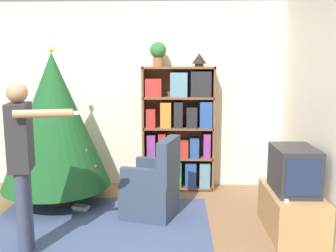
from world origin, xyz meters
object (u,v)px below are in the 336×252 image
Objects in this scene: christmas_tree at (54,121)px; potted_plant at (158,52)px; armchair at (153,188)px; television at (294,170)px; standing_person at (22,155)px; table_lamp at (199,59)px; bookshelf at (179,130)px.

potted_plant is (1.26, 0.59, 0.85)m from christmas_tree.
potted_plant is at bearing -165.26° from armchair.
television is at bearing -43.33° from potted_plant.
christmas_tree is 2.13× the size of armchair.
potted_plant reaches higher than armchair.
potted_plant reaches higher than standing_person.
potted_plant is 0.56m from table_lamp.
standing_person is (-2.58, -0.53, 0.27)m from television.
table_lamp reaches higher than television.
television is at bearing 89.91° from armchair.
bookshelf is at bearing -177.64° from table_lamp.
table_lamp is at bearing 127.24° from standing_person.
armchair is 1.86m from potted_plant.
standing_person is (-1.11, -0.94, 0.62)m from armchair.
bookshelf is 5.21× the size of potted_plant.
christmas_tree is 1.51m from armchair.
bookshelf is 2.90× the size of television.
armchair reaches higher than television.
potted_plant reaches higher than bookshelf.
christmas_tree reaches higher than armchair.
bookshelf is at bearing 131.90° from standing_person.
christmas_tree is 1.35m from standing_person.
armchair is 1.58m from standing_person.
christmas_tree is (-1.55, -0.57, 0.21)m from bookshelf.
standing_person is at bearing -83.66° from christmas_tree.
television is (1.18, -1.38, -0.16)m from bookshelf.
armchair is at bearing 164.76° from television.
table_lamp is (0.56, -0.00, -0.09)m from potted_plant.
bookshelf is 2.37m from standing_person.
christmas_tree is 1.63m from potted_plant.
christmas_tree reaches higher than table_lamp.
armchair is 4.60× the size of table_lamp.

